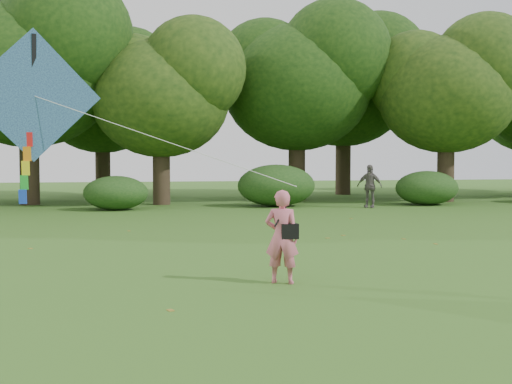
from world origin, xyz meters
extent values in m
plane|color=#265114|center=(0.00, 0.00, 0.00)|extent=(100.00, 100.00, 0.00)
imported|color=#CF6176|center=(-0.77, 0.57, 0.80)|extent=(0.69, 0.59, 1.61)
imported|color=#655E5A|center=(6.82, 16.37, 0.94)|extent=(1.16, 1.02, 1.88)
cube|color=black|center=(-0.65, 0.54, 0.90)|extent=(0.30, 0.20, 0.26)
cylinder|color=black|center=(-0.77, 0.53, 1.21)|extent=(0.33, 0.14, 0.47)
cube|color=#24559D|center=(-5.02, 2.11, 3.28)|extent=(2.34, 0.61, 2.39)
cube|color=black|center=(-5.02, 2.14, 3.28)|extent=(0.17, 0.32, 2.19)
cylinder|color=white|center=(-2.77, 1.31, 2.47)|extent=(4.51, 1.60, 1.63)
cube|color=red|center=(-5.12, 2.13, 2.49)|extent=(0.14, 0.06, 0.26)
cube|color=orange|center=(-5.15, 2.13, 2.23)|extent=(0.14, 0.06, 0.26)
cube|color=yellow|center=(-5.18, 2.13, 1.97)|extent=(0.14, 0.06, 0.26)
cube|color=green|center=(-5.21, 2.13, 1.71)|extent=(0.14, 0.06, 0.26)
cube|color=blue|center=(-5.24, 2.13, 1.45)|extent=(0.14, 0.06, 0.26)
cylinder|color=#3A2D1E|center=(-8.00, 21.00, 1.92)|extent=(0.88, 0.88, 3.85)
ellipsoid|color=#1E3F11|center=(-8.00, 21.00, 6.05)|extent=(8.00, 8.00, 6.80)
cylinder|color=#3A2D1E|center=(-2.00, 20.00, 1.57)|extent=(0.80, 0.80, 3.15)
ellipsoid|color=#1E3F11|center=(-2.00, 20.00, 4.91)|extent=(6.40, 6.40, 5.44)
cylinder|color=#3A2D1E|center=(5.00, 22.00, 1.84)|extent=(0.86, 0.86, 3.67)
ellipsoid|color=#1E3F11|center=(5.00, 22.00, 5.76)|extent=(7.60, 7.60, 6.46)
cylinder|color=#3A2D1E|center=(12.00, 19.50, 1.72)|extent=(0.83, 0.83, 3.43)
ellipsoid|color=#1E3F11|center=(12.00, 19.50, 5.30)|extent=(6.80, 6.80, 5.78)
cylinder|color=#3A2D1E|center=(-5.00, 27.50, 1.75)|extent=(0.84, 0.84, 3.50)
ellipsoid|color=#1E3F11|center=(-5.00, 27.50, 5.43)|extent=(7.00, 7.00, 5.95)
cylinder|color=#3A2D1E|center=(9.00, 26.50, 2.01)|extent=(0.90, 0.90, 4.02)
ellipsoid|color=#1E3F11|center=(9.00, 26.50, 6.17)|extent=(7.80, 7.80, 6.63)
ellipsoid|color=#264919|center=(-4.00, 17.10, 0.71)|extent=(2.66, 2.09, 1.42)
ellipsoid|color=#264919|center=(3.00, 17.90, 0.94)|extent=(3.50, 2.75, 1.88)
ellipsoid|color=#264919|center=(10.00, 17.40, 0.79)|extent=(2.94, 2.31, 1.58)
cube|color=olive|center=(3.79, 5.84, 0.00)|extent=(0.10, 0.13, 0.01)
cube|color=olive|center=(-2.76, -1.08, 0.00)|extent=(0.11, 0.14, 0.01)
cube|color=olive|center=(-5.69, 5.81, 0.00)|extent=(0.13, 0.14, 0.01)
cube|color=olive|center=(1.86, 6.41, 0.00)|extent=(0.13, 0.09, 0.01)
cube|color=olive|center=(-3.42, 9.15, 0.00)|extent=(0.10, 0.13, 0.01)
cube|color=olive|center=(4.16, 4.76, 0.00)|extent=(0.08, 0.12, 0.01)
cube|color=olive|center=(4.33, 11.63, 0.00)|extent=(0.10, 0.13, 0.01)
cube|color=olive|center=(2.46, 6.91, 0.00)|extent=(0.14, 0.12, 0.01)
camera|label=1|loc=(-3.24, -10.07, 2.14)|focal=45.00mm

